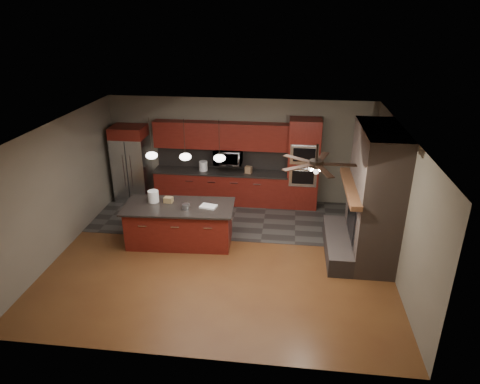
# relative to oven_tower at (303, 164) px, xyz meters

# --- Properties ---
(ground) EXTENTS (7.00, 7.00, 0.00)m
(ground) POSITION_rel_oven_tower_xyz_m (-1.70, -2.69, -1.19)
(ground) COLOR brown
(ground) RESTS_ON ground
(ceiling) EXTENTS (7.00, 6.00, 0.02)m
(ceiling) POSITION_rel_oven_tower_xyz_m (-1.70, -2.69, 1.61)
(ceiling) COLOR white
(ceiling) RESTS_ON back_wall
(back_wall) EXTENTS (7.00, 0.02, 2.80)m
(back_wall) POSITION_rel_oven_tower_xyz_m (-1.70, 0.31, 0.21)
(back_wall) COLOR #6E6758
(back_wall) RESTS_ON ground
(right_wall) EXTENTS (0.02, 6.00, 2.80)m
(right_wall) POSITION_rel_oven_tower_xyz_m (1.80, -2.69, 0.21)
(right_wall) COLOR #6E6758
(right_wall) RESTS_ON ground
(left_wall) EXTENTS (0.02, 6.00, 2.80)m
(left_wall) POSITION_rel_oven_tower_xyz_m (-5.20, -2.69, 0.21)
(left_wall) COLOR #6E6758
(left_wall) RESTS_ON ground
(slate_tile_patch) EXTENTS (7.00, 2.40, 0.01)m
(slate_tile_patch) POSITION_rel_oven_tower_xyz_m (-1.70, -0.89, -1.19)
(slate_tile_patch) COLOR #393733
(slate_tile_patch) RESTS_ON ground
(fireplace_column) EXTENTS (1.30, 2.10, 2.80)m
(fireplace_column) POSITION_rel_oven_tower_xyz_m (1.34, -2.29, 0.11)
(fireplace_column) COLOR brown
(fireplace_column) RESTS_ON ground
(back_cabinetry) EXTENTS (3.59, 0.64, 2.20)m
(back_cabinetry) POSITION_rel_oven_tower_xyz_m (-2.18, 0.05, -0.30)
(back_cabinetry) COLOR maroon
(back_cabinetry) RESTS_ON ground
(oven_tower) EXTENTS (0.80, 0.63, 2.38)m
(oven_tower) POSITION_rel_oven_tower_xyz_m (0.00, 0.00, 0.00)
(oven_tower) COLOR maroon
(oven_tower) RESTS_ON ground
(microwave) EXTENTS (0.73, 0.41, 0.50)m
(microwave) POSITION_rel_oven_tower_xyz_m (-1.98, 0.06, 0.11)
(microwave) COLOR silver
(microwave) RESTS_ON back_cabinetry
(refrigerator) EXTENTS (0.89, 0.75, 2.08)m
(refrigerator) POSITION_rel_oven_tower_xyz_m (-4.60, -0.07, -0.15)
(refrigerator) COLOR silver
(refrigerator) RESTS_ON ground
(kitchen_island) EXTENTS (2.48, 1.23, 0.92)m
(kitchen_island) POSITION_rel_oven_tower_xyz_m (-2.73, -2.29, -0.73)
(kitchen_island) COLOR maroon
(kitchen_island) RESTS_ON ground
(white_bucket) EXTENTS (0.26, 0.26, 0.26)m
(white_bucket) POSITION_rel_oven_tower_xyz_m (-3.34, -2.14, -0.14)
(white_bucket) COLOR white
(white_bucket) RESTS_ON kitchen_island
(paint_can) EXTENTS (0.21, 0.21, 0.12)m
(paint_can) POSITION_rel_oven_tower_xyz_m (-2.53, -2.43, -0.21)
(paint_can) COLOR #A2A2A6
(paint_can) RESTS_ON kitchen_island
(paint_tray) EXTENTS (0.39, 0.31, 0.03)m
(paint_tray) POSITION_rel_oven_tower_xyz_m (-2.07, -2.27, -0.25)
(paint_tray) COLOR white
(paint_tray) RESTS_ON kitchen_island
(cardboard_box) EXTENTS (0.20, 0.16, 0.12)m
(cardboard_box) POSITION_rel_oven_tower_xyz_m (-3.00, -2.14, -0.21)
(cardboard_box) COLOR olive
(cardboard_box) RESTS_ON kitchen_island
(counter_bucket) EXTENTS (0.24, 0.24, 0.26)m
(counter_bucket) POSITION_rel_oven_tower_xyz_m (-2.64, 0.01, -0.16)
(counter_bucket) COLOR white
(counter_bucket) RESTS_ON back_cabinetry
(counter_box) EXTENTS (0.20, 0.17, 0.18)m
(counter_box) POSITION_rel_oven_tower_xyz_m (-1.42, -0.04, -0.20)
(counter_box) COLOR #926D4B
(counter_box) RESTS_ON back_cabinetry
(pendant_left) EXTENTS (0.26, 0.26, 0.92)m
(pendant_left) POSITION_rel_oven_tower_xyz_m (-3.35, -1.99, 0.77)
(pendant_left) COLOR black
(pendant_left) RESTS_ON ceiling
(pendant_center) EXTENTS (0.26, 0.26, 0.92)m
(pendant_center) POSITION_rel_oven_tower_xyz_m (-2.60, -1.99, 0.77)
(pendant_center) COLOR black
(pendant_center) RESTS_ON ceiling
(pendant_right) EXTENTS (0.26, 0.26, 0.92)m
(pendant_right) POSITION_rel_oven_tower_xyz_m (-1.85, -1.99, 0.77)
(pendant_right) COLOR black
(pendant_right) RESTS_ON ceiling
(ceiling_fan) EXTENTS (1.27, 1.33, 0.41)m
(ceiling_fan) POSITION_rel_oven_tower_xyz_m (0.10, -3.49, 1.27)
(ceiling_fan) COLOR black
(ceiling_fan) RESTS_ON ceiling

